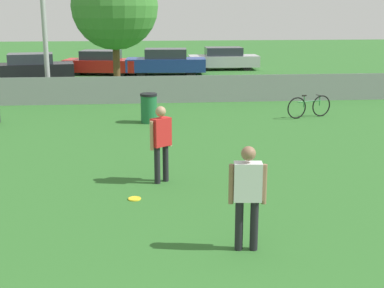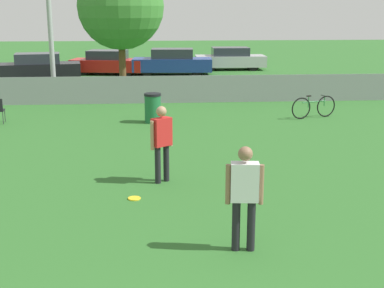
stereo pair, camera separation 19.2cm
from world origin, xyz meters
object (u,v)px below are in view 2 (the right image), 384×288
object	(u,v)px
parked_car_silver	(230,59)
trash_bin	(153,108)
parked_car_red	(108,63)
parked_car_blue	(172,62)
player_defender_red	(162,138)
bicycle_sideline	(314,107)
player_receiver_white	(244,191)
parked_car_dark	(38,67)
frisbee_disc	(134,198)
tree_near_pole	(121,6)

from	to	relation	value
parked_car_silver	trash_bin	bearing A→B (deg)	-107.14
parked_car_red	parked_car_blue	xyz separation A→B (m)	(3.71, -0.45, 0.05)
parked_car_red	player_defender_red	bearing A→B (deg)	-72.44
player_defender_red	bicycle_sideline	size ratio (longest dim) A/B	0.99
player_receiver_white	parked_car_dark	size ratio (longest dim) A/B	0.37
parked_car_red	parked_car_blue	world-z (taller)	parked_car_blue
parked_car_red	parked_car_silver	distance (m)	7.59
player_receiver_white	frisbee_disc	distance (m)	3.21
player_defender_red	frisbee_disc	bearing A→B (deg)	-156.65
parked_car_dark	parked_car_silver	size ratio (longest dim) A/B	1.07
frisbee_disc	parked_car_red	distance (m)	21.15
parked_car_dark	parked_car_red	xyz separation A→B (m)	(3.50, 2.24, -0.02)
tree_near_pole	frisbee_disc	size ratio (longest dim) A/B	22.25
player_receiver_white	player_defender_red	bearing A→B (deg)	114.78
tree_near_pole	parked_car_red	size ratio (longest dim) A/B	1.33
parked_car_blue	parked_car_silver	world-z (taller)	parked_car_blue
parked_car_blue	player_receiver_white	bearing A→B (deg)	-85.75
player_receiver_white	parked_car_red	xyz separation A→B (m)	(-3.87, 23.51, -0.33)
parked_car_dark	parked_car_red	size ratio (longest dim) A/B	1.05
frisbee_disc	trash_bin	world-z (taller)	trash_bin
tree_near_pole	bicycle_sideline	xyz separation A→B (m)	(6.96, -7.35, -3.42)
parked_car_dark	parked_car_red	bearing A→B (deg)	23.30
tree_near_pole	player_receiver_white	xyz separation A→B (m)	(2.72, -17.57, -2.82)
bicycle_sideline	parked_car_dark	size ratio (longest dim) A/B	0.37
parked_car_red	trash_bin	bearing A→B (deg)	-69.63
trash_bin	parked_car_silver	xyz separation A→B (m)	(4.88, 15.39, 0.18)
bicycle_sideline	parked_car_red	bearing A→B (deg)	103.43
frisbee_disc	parked_car_silver	size ratio (longest dim) A/B	0.06
frisbee_disc	tree_near_pole	bearing A→B (deg)	93.53
tree_near_pole	parked_car_blue	bearing A→B (deg)	64.97
player_defender_red	bicycle_sideline	world-z (taller)	player_defender_red
trash_bin	parked_car_blue	xyz separation A→B (m)	(1.21, 13.17, 0.22)
bicycle_sideline	parked_car_dark	distance (m)	16.03
tree_near_pole	parked_car_dark	bearing A→B (deg)	141.45
tree_near_pole	player_receiver_white	world-z (taller)	tree_near_pole
tree_near_pole	frisbee_disc	bearing A→B (deg)	-86.47
player_defender_red	parked_car_dark	bearing A→B (deg)	71.87
tree_near_pole	trash_bin	bearing A→B (deg)	-79.98
bicycle_sideline	trash_bin	xyz separation A→B (m)	(-5.60, -0.33, 0.11)
frisbee_disc	player_defender_red	bearing A→B (deg)	60.65
player_receiver_white	parked_car_dark	distance (m)	22.52
tree_near_pole	bicycle_sideline	size ratio (longest dim) A/B	3.39
frisbee_disc	parked_car_red	xyz separation A→B (m)	(-2.08, 21.03, 0.65)
player_receiver_white	parked_car_red	bearing A→B (deg)	105.29
parked_car_dark	parked_car_red	world-z (taller)	parked_car_dark
trash_bin	parked_car_silver	distance (m)	16.15
trash_bin	parked_car_red	bearing A→B (deg)	100.40
parked_car_blue	player_defender_red	bearing A→B (deg)	-89.20
player_receiver_white	parked_car_silver	xyz separation A→B (m)	(3.51, 25.28, -0.32)
tree_near_pole	parked_car_red	world-z (taller)	tree_near_pole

